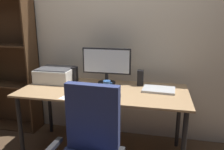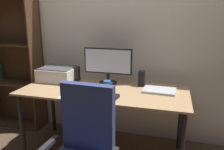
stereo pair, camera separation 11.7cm
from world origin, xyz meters
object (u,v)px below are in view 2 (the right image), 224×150
object	(u,v)px
desk	(104,96)
speaker_left	(77,74)
coffee_mug	(107,85)
laptop	(159,90)
speaker_right	(141,78)
monitor	(108,63)
mouse	(115,97)
keyboard	(92,95)
printer	(58,74)
bookshelf	(13,64)

from	to	relation	value
desk	speaker_left	size ratio (longest dim) A/B	10.06
coffee_mug	laptop	distance (m)	0.53
speaker_right	desk	bearing A→B (deg)	-147.98
coffee_mug	speaker_right	bearing A→B (deg)	29.27
monitor	laptop	world-z (taller)	monitor
mouse	coffee_mug	bearing A→B (deg)	129.43
coffee_mug	laptop	size ratio (longest dim) A/B	0.29
keyboard	coffee_mug	distance (m)	0.27
speaker_left	printer	world-z (taller)	speaker_left
desk	mouse	world-z (taller)	mouse
keyboard	speaker_right	size ratio (longest dim) A/B	1.71
mouse	coffee_mug	distance (m)	0.30
desk	speaker_right	size ratio (longest dim) A/B	10.06
desk	mouse	xyz separation A→B (m)	(0.18, -0.22, 0.09)
laptop	bookshelf	bearing A→B (deg)	175.57
keyboard	mouse	xyz separation A→B (m)	(0.23, -0.00, 0.01)
mouse	bookshelf	world-z (taller)	bookshelf
keyboard	laptop	xyz separation A→B (m)	(0.61, 0.31, 0.00)
laptop	printer	size ratio (longest dim) A/B	0.80
speaker_right	printer	distance (m)	0.97
laptop	printer	xyz separation A→B (m)	(-1.17, 0.08, 0.07)
keyboard	coffee_mug	bearing A→B (deg)	75.49
speaker_right	printer	world-z (taller)	speaker_right
desk	laptop	distance (m)	0.57
coffee_mug	speaker_left	bearing A→B (deg)	156.73
bookshelf	speaker_left	bearing A→B (deg)	-8.71
laptop	speaker_right	distance (m)	0.25
laptop	bookshelf	size ratio (longest dim) A/B	0.19
keyboard	bookshelf	xyz separation A→B (m)	(-1.35, 0.60, 0.10)
mouse	keyboard	bearing A→B (deg)	-170.93
laptop	printer	bearing A→B (deg)	179.79
keyboard	mouse	world-z (taller)	mouse
keyboard	bookshelf	distance (m)	1.48
mouse	coffee_mug	size ratio (longest dim) A/B	1.02
desk	speaker_left	bearing A→B (deg)	150.97
coffee_mug	speaker_right	distance (m)	0.38
laptop	speaker_left	size ratio (longest dim) A/B	1.88
printer	desk	bearing A→B (deg)	-15.72
printer	mouse	bearing A→B (deg)	-26.54
monitor	speaker_left	bearing A→B (deg)	-178.80
desk	keyboard	xyz separation A→B (m)	(-0.05, -0.22, 0.09)
laptop	speaker_right	size ratio (longest dim) A/B	1.88
speaker_right	bookshelf	world-z (taller)	bookshelf
desk	mouse	size ratio (longest dim) A/B	17.81
desk	bookshelf	xyz separation A→B (m)	(-1.40, 0.38, 0.19)
keyboard	bookshelf	size ratio (longest dim) A/B	0.17
coffee_mug	bookshelf	xyz separation A→B (m)	(-1.43, 0.34, 0.07)
desk	keyboard	world-z (taller)	keyboard
desk	monitor	bearing A→B (deg)	95.59
coffee_mug	speaker_right	world-z (taller)	speaker_right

